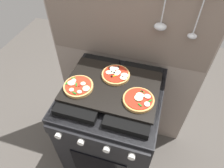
{
  "coord_description": "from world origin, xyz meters",
  "views": [
    {
      "loc": [
        0.23,
        -0.76,
        1.76
      ],
      "look_at": [
        0.0,
        0.0,
        0.93
      ],
      "focal_mm": 32.02,
      "sensor_mm": 36.0,
      "label": 1
    }
  ],
  "objects_px": {
    "pizza_right": "(139,99)",
    "pizza_center": "(117,75)",
    "stove": "(112,128)",
    "pizza_left": "(78,86)",
    "baking_tray": "(112,86)"
  },
  "relations": [
    {
      "from": "stove",
      "to": "pizza_center",
      "type": "relative_size",
      "value": 5.31
    },
    {
      "from": "pizza_right",
      "to": "pizza_center",
      "type": "relative_size",
      "value": 1.0
    },
    {
      "from": "stove",
      "to": "pizza_right",
      "type": "xyz_separation_m",
      "value": [
        0.17,
        -0.07,
        0.48
      ]
    },
    {
      "from": "pizza_left",
      "to": "pizza_right",
      "type": "height_order",
      "value": "same"
    },
    {
      "from": "pizza_left",
      "to": "pizza_center",
      "type": "distance_m",
      "value": 0.24
    },
    {
      "from": "pizza_center",
      "to": "pizza_right",
      "type": "bearing_deg",
      "value": -41.88
    },
    {
      "from": "pizza_right",
      "to": "pizza_center",
      "type": "bearing_deg",
      "value": 138.12
    },
    {
      "from": "stove",
      "to": "pizza_left",
      "type": "height_order",
      "value": "pizza_left"
    },
    {
      "from": "baking_tray",
      "to": "pizza_left",
      "type": "relative_size",
      "value": 3.19
    },
    {
      "from": "pizza_right",
      "to": "pizza_center",
      "type": "distance_m",
      "value": 0.22
    },
    {
      "from": "baking_tray",
      "to": "pizza_center",
      "type": "distance_m",
      "value": 0.08
    },
    {
      "from": "baking_tray",
      "to": "pizza_right",
      "type": "distance_m",
      "value": 0.19
    },
    {
      "from": "stove",
      "to": "pizza_left",
      "type": "relative_size",
      "value": 5.31
    },
    {
      "from": "pizza_left",
      "to": "pizza_center",
      "type": "relative_size",
      "value": 1.0
    },
    {
      "from": "stove",
      "to": "pizza_center",
      "type": "xyz_separation_m",
      "value": [
        0.0,
        0.08,
        0.48
      ]
    }
  ]
}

